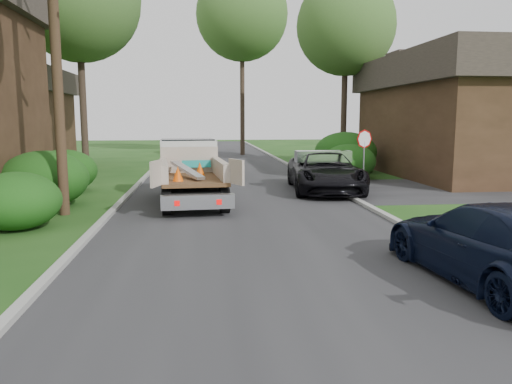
{
  "coord_description": "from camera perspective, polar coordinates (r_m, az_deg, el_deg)",
  "views": [
    {
      "loc": [
        -1.31,
        -10.52,
        2.89
      ],
      "look_at": [
        -0.06,
        0.97,
        1.2
      ],
      "focal_mm": 35.0,
      "sensor_mm": 36.0,
      "label": 1
    }
  ],
  "objects": [
    {
      "name": "ground",
      "position": [
        10.99,
        0.84,
        -6.93
      ],
      "size": [
        120.0,
        120.0,
        0.0
      ],
      "primitive_type": "plane",
      "color": "#1A4513",
      "rests_on": "ground"
    },
    {
      "name": "road",
      "position": [
        20.77,
        -2.54,
        0.33
      ],
      "size": [
        8.0,
        90.0,
        0.02
      ],
      "primitive_type": "cube",
      "color": "#28282B",
      "rests_on": "ground"
    },
    {
      "name": "curb_left",
      "position": [
        20.91,
        -13.83,
        0.3
      ],
      "size": [
        0.2,
        90.0,
        0.12
      ],
      "primitive_type": "cube",
      "color": "#9E9E99",
      "rests_on": "ground"
    },
    {
      "name": "curb_right",
      "position": [
        21.41,
        8.47,
        0.64
      ],
      "size": [
        0.2,
        90.0,
        0.12
      ],
      "primitive_type": "cube",
      "color": "#9E9E99",
      "rests_on": "ground"
    },
    {
      "name": "stop_sign",
      "position": [
        20.61,
        12.25,
        5.04
      ],
      "size": [
        0.71,
        0.32,
        2.48
      ],
      "color": "slate",
      "rests_on": "ground"
    },
    {
      "name": "utility_pole",
      "position": [
        16.22,
        -21.93,
        15.83
      ],
      "size": [
        2.42,
        1.25,
        10.0
      ],
      "color": "#382619",
      "rests_on": "ground"
    },
    {
      "name": "house_left_far",
      "position": [
        34.73,
        -27.02,
        7.7
      ],
      "size": [
        7.56,
        7.56,
        6.0
      ],
      "color": "#342215",
      "rests_on": "ground"
    },
    {
      "name": "house_right",
      "position": [
        28.39,
        24.31,
        8.14
      ],
      "size": [
        9.72,
        12.96,
        6.2
      ],
      "rotation": [
        0.0,
        0.0,
        1.57
      ],
      "color": "#342215",
      "rests_on": "ground"
    },
    {
      "name": "hedge_left_a",
      "position": [
        14.54,
        -25.8,
        -0.92
      ],
      "size": [
        2.34,
        2.34,
        1.53
      ],
      "primitive_type": "ellipsoid",
      "color": "#103E0E",
      "rests_on": "ground"
    },
    {
      "name": "hedge_left_b",
      "position": [
        17.91,
        -23.04,
        1.39
      ],
      "size": [
        2.86,
        2.86,
        1.87
      ],
      "primitive_type": "ellipsoid",
      "color": "#103E0E",
      "rests_on": "ground"
    },
    {
      "name": "hedge_left_c",
      "position": [
        21.34,
        -21.11,
        2.28
      ],
      "size": [
        2.6,
        2.6,
        1.7
      ],
      "primitive_type": "ellipsoid",
      "color": "#103E0E",
      "rests_on": "ground"
    },
    {
      "name": "hedge_right_a",
      "position": [
        24.66,
        10.58,
        3.44
      ],
      "size": [
        2.6,
        2.6,
        1.7
      ],
      "primitive_type": "ellipsoid",
      "color": "#103E0E",
      "rests_on": "ground"
    },
    {
      "name": "hedge_right_b",
      "position": [
        27.71,
        10.2,
        4.5
      ],
      "size": [
        3.38,
        3.38,
        2.21
      ],
      "primitive_type": "ellipsoid",
      "color": "#103E0E",
      "rests_on": "ground"
    },
    {
      "name": "tree_right_far",
      "position": [
        32.26,
        10.25,
        18.18
      ],
      "size": [
        6.0,
        6.0,
        11.5
      ],
      "color": "#2D2119",
      "rests_on": "ground"
    },
    {
      "name": "tree_center_far",
      "position": [
        41.45,
        -1.61,
        19.58
      ],
      "size": [
        7.2,
        7.2,
        14.6
      ],
      "color": "#2D2119",
      "rests_on": "ground"
    },
    {
      "name": "flatbed_truck",
      "position": [
        18.02,
        -7.58,
        2.79
      ],
      "size": [
        2.83,
        5.88,
        2.16
      ],
      "rotation": [
        0.0,
        0.0,
        0.08
      ],
      "color": "black",
      "rests_on": "ground"
    },
    {
      "name": "black_pickup",
      "position": [
        20.19,
        7.89,
        2.29
      ],
      "size": [
        3.15,
        5.94,
        1.59
      ],
      "primitive_type": "imported",
      "rotation": [
        0.0,
        0.0,
        -0.09
      ],
      "color": "black",
      "rests_on": "ground"
    },
    {
      "name": "navy_suv",
      "position": [
        9.75,
        25.68,
        -5.29
      ],
      "size": [
        2.43,
        5.21,
        1.47
      ],
      "primitive_type": "imported",
      "rotation": [
        0.0,
        0.0,
        3.22
      ],
      "color": "black",
      "rests_on": "ground"
    }
  ]
}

